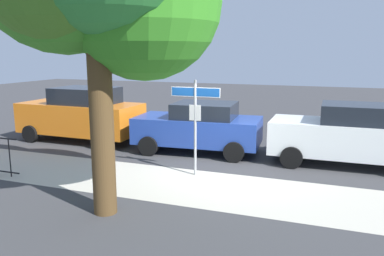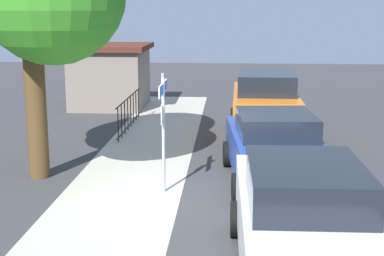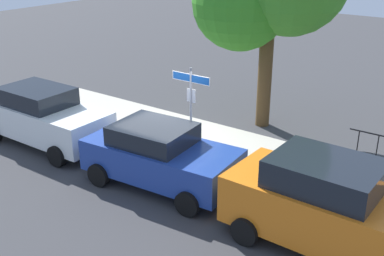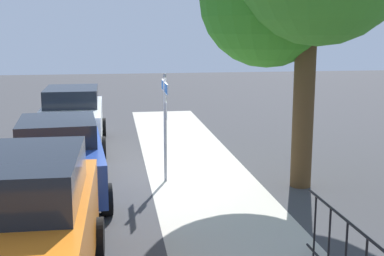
% 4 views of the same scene
% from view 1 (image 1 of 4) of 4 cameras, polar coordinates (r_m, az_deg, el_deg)
% --- Properties ---
extents(ground_plane, '(60.00, 60.00, 0.00)m').
position_cam_1_polar(ground_plane, '(11.06, 3.82, -6.49)').
color(ground_plane, '#38383A').
extents(sidewalk_strip, '(24.00, 2.60, 0.00)m').
position_cam_1_polar(sidewalk_strip, '(10.66, -8.68, -7.26)').
color(sidewalk_strip, '#B4AE9E').
rests_on(sidewalk_strip, ground_plane).
extents(street_sign, '(1.37, 0.07, 2.60)m').
position_cam_1_polar(street_sign, '(10.44, 0.48, 2.65)').
color(street_sign, '#9EA0A5').
rests_on(street_sign, ground_plane).
extents(car_white, '(4.56, 2.05, 1.84)m').
position_cam_1_polar(car_white, '(12.42, 22.12, -0.92)').
color(car_white, silver).
rests_on(car_white, ground_plane).
extents(car_blue, '(4.25, 2.32, 1.67)m').
position_cam_1_polar(car_blue, '(13.09, 1.03, 0.17)').
color(car_blue, navy).
rests_on(car_blue, ground_plane).
extents(car_orange, '(4.62, 2.19, 2.03)m').
position_cam_1_polar(car_orange, '(15.34, -15.75, 1.94)').
color(car_orange, orange).
rests_on(car_orange, ground_plane).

